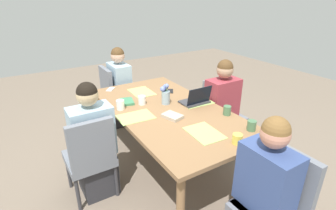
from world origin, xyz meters
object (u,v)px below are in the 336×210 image
at_px(chair_head_left_left_far, 276,202).
at_px(coffee_mug_centre_right, 227,110).
at_px(laptop_near_left_near, 196,100).
at_px(flower_vase, 165,94).
at_px(person_near_left_near, 221,111).
at_px(phone_silver, 110,89).
at_px(coffee_mug_near_right, 252,126).
at_px(coffee_mug_near_left, 120,105).
at_px(chair_near_left_near, 221,110).
at_px(coffee_mug_far_left, 142,100).
at_px(chair_head_right_right_near, 114,93).
at_px(person_head_right_right_near, 120,91).
at_px(person_head_left_left_far, 263,198).
at_px(coffee_mug_centre_left, 237,139).
at_px(dining_table, 168,115).
at_px(person_far_left_mid, 94,147).
at_px(book_red_cover, 172,116).
at_px(phone_black, 170,91).
at_px(book_blue_cover, 127,102).
at_px(chair_far_left_mid, 91,154).

distance_m(chair_head_left_left_far, coffee_mug_centre_right, 1.05).
bearing_deg(laptop_near_left_near, flower_vase, 59.35).
xyz_separation_m(person_near_left_near, phone_silver, (0.94, 1.11, 0.22)).
height_order(laptop_near_left_near, coffee_mug_near_right, laptop_near_left_near).
bearing_deg(laptop_near_left_near, coffee_mug_near_left, 69.28).
relative_size(coffee_mug_near_right, phone_silver, 0.65).
xyz_separation_m(chair_near_left_near, coffee_mug_far_left, (0.21, 1.03, 0.29)).
bearing_deg(chair_near_left_near, chair_head_right_right_near, 35.78).
relative_size(person_head_right_right_near, coffee_mug_centre_right, 12.17).
height_order(person_head_left_left_far, coffee_mug_centre_left, person_head_left_left_far).
height_order(dining_table, coffee_mug_centre_right, coffee_mug_centre_right).
bearing_deg(flower_vase, person_far_left_mid, 97.76).
distance_m(person_far_left_mid, laptop_near_left_near, 1.23).
bearing_deg(book_red_cover, person_head_left_left_far, 168.19).
xyz_separation_m(coffee_mug_centre_right, book_red_cover, (0.24, 0.52, -0.03)).
xyz_separation_m(dining_table, chair_head_right_right_near, (1.39, 0.11, -0.17)).
height_order(chair_head_right_right_near, coffee_mug_centre_left, chair_head_right_right_near).
xyz_separation_m(person_head_left_left_far, book_red_cover, (1.12, 0.09, 0.23)).
distance_m(flower_vase, coffee_mug_near_right, 1.02).
relative_size(coffee_mug_centre_left, phone_black, 0.58).
bearing_deg(coffee_mug_centre_left, chair_near_left_near, -36.35).
bearing_deg(person_head_left_left_far, laptop_near_left_near, -14.52).
xyz_separation_m(dining_table, coffee_mug_centre_left, (-0.90, -0.14, 0.11)).
height_order(coffee_mug_near_left, phone_silver, coffee_mug_near_left).
height_order(person_far_left_mid, coffee_mug_near_left, person_far_left_mid).
bearing_deg(dining_table, phone_silver, 19.16).
distance_m(flower_vase, coffee_mug_near_left, 0.52).
bearing_deg(phone_silver, person_far_left_mid, 10.74).
distance_m(dining_table, laptop_near_left_near, 0.37).
bearing_deg(chair_near_left_near, coffee_mug_centre_left, 143.65).
xyz_separation_m(chair_head_right_right_near, phone_silver, (-0.46, 0.21, 0.24)).
bearing_deg(chair_head_right_right_near, phone_black, -155.69).
bearing_deg(coffee_mug_near_right, coffee_mug_far_left, 29.04).
relative_size(dining_table, book_red_cover, 10.30).
bearing_deg(book_blue_cover, laptop_near_left_near, -108.98).
bearing_deg(coffee_mug_near_left, chair_near_left_near, -99.16).
xyz_separation_m(person_head_right_right_near, coffee_mug_centre_right, (-1.77, -0.49, 0.26)).
xyz_separation_m(book_red_cover, phone_black, (0.66, -0.38, -0.01)).
xyz_separation_m(chair_head_right_right_near, coffee_mug_centre_left, (-2.29, -0.25, 0.28)).
bearing_deg(chair_head_right_right_near, person_head_right_right_near, -128.76).
distance_m(chair_far_left_mid, laptop_near_left_near, 1.29).
height_order(dining_table, chair_near_left_near, chair_near_left_near).
distance_m(coffee_mug_centre_left, coffee_mug_centre_right, 0.56).
relative_size(coffee_mug_near_right, book_blue_cover, 0.49).
xyz_separation_m(chair_head_right_right_near, book_red_cover, (-1.59, -0.04, 0.26)).
bearing_deg(dining_table, chair_head_right_right_near, 4.52).
bearing_deg(coffee_mug_far_left, coffee_mug_centre_right, -138.24).
height_order(book_blue_cover, phone_silver, book_blue_cover).
bearing_deg(chair_head_right_right_near, book_red_cover, -178.61).
relative_size(coffee_mug_near_left, book_red_cover, 0.53).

